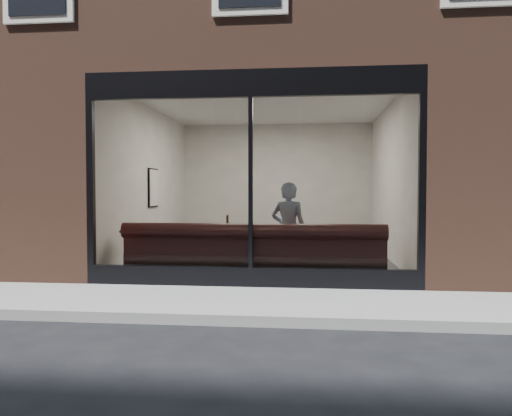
# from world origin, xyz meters

# --- Properties ---
(ground) EXTENTS (120.00, 120.00, 0.00)m
(ground) POSITION_xyz_m (0.00, 0.00, 0.00)
(ground) COLOR black
(ground) RESTS_ON ground
(sidewalk_near) EXTENTS (40.00, 2.00, 0.01)m
(sidewalk_near) POSITION_xyz_m (0.00, 1.00, 0.01)
(sidewalk_near) COLOR gray
(sidewalk_near) RESTS_ON ground
(kerb_near) EXTENTS (40.00, 0.10, 0.12)m
(kerb_near) POSITION_xyz_m (0.00, -0.05, 0.06)
(kerb_near) COLOR gray
(kerb_near) RESTS_ON ground
(host_building_pier_left) EXTENTS (2.50, 12.00, 3.20)m
(host_building_pier_left) POSITION_xyz_m (-3.75, 8.00, 1.60)
(host_building_pier_left) COLOR brown
(host_building_pier_left) RESTS_ON ground
(host_building_pier_right) EXTENTS (2.50, 12.00, 3.20)m
(host_building_pier_right) POSITION_xyz_m (3.75, 8.00, 1.60)
(host_building_pier_right) COLOR brown
(host_building_pier_right) RESTS_ON ground
(host_building_backfill) EXTENTS (5.00, 6.00, 3.20)m
(host_building_backfill) POSITION_xyz_m (0.00, 11.00, 1.60)
(host_building_backfill) COLOR brown
(host_building_backfill) RESTS_ON ground
(cafe_floor) EXTENTS (6.00, 6.00, 0.00)m
(cafe_floor) POSITION_xyz_m (0.00, 5.00, 0.02)
(cafe_floor) COLOR #2D2D30
(cafe_floor) RESTS_ON ground
(cafe_ceiling) EXTENTS (6.00, 6.00, 0.00)m
(cafe_ceiling) POSITION_xyz_m (0.00, 5.00, 3.19)
(cafe_ceiling) COLOR white
(cafe_ceiling) RESTS_ON host_building_upper
(cafe_wall_back) EXTENTS (5.00, 0.00, 5.00)m
(cafe_wall_back) POSITION_xyz_m (0.00, 7.99, 1.60)
(cafe_wall_back) COLOR beige
(cafe_wall_back) RESTS_ON ground
(cafe_wall_left) EXTENTS (0.00, 6.00, 6.00)m
(cafe_wall_left) POSITION_xyz_m (-2.49, 5.00, 1.60)
(cafe_wall_left) COLOR beige
(cafe_wall_left) RESTS_ON ground
(cafe_wall_right) EXTENTS (0.00, 6.00, 6.00)m
(cafe_wall_right) POSITION_xyz_m (2.49, 5.00, 1.60)
(cafe_wall_right) COLOR beige
(cafe_wall_right) RESTS_ON ground
(storefront_kick) EXTENTS (5.00, 0.10, 0.30)m
(storefront_kick) POSITION_xyz_m (0.00, 2.05, 0.15)
(storefront_kick) COLOR black
(storefront_kick) RESTS_ON ground
(storefront_header) EXTENTS (5.00, 0.10, 0.40)m
(storefront_header) POSITION_xyz_m (0.00, 2.05, 3.00)
(storefront_header) COLOR black
(storefront_header) RESTS_ON host_building_upper
(storefront_mullion) EXTENTS (0.06, 0.10, 2.50)m
(storefront_mullion) POSITION_xyz_m (0.00, 2.05, 1.55)
(storefront_mullion) COLOR black
(storefront_mullion) RESTS_ON storefront_kick
(storefront_glass) EXTENTS (4.80, 0.00, 4.80)m
(storefront_glass) POSITION_xyz_m (0.00, 2.02, 1.55)
(storefront_glass) COLOR white
(storefront_glass) RESTS_ON storefront_kick
(banquette) EXTENTS (4.00, 0.55, 0.45)m
(banquette) POSITION_xyz_m (0.00, 2.45, 0.23)
(banquette) COLOR #371814
(banquette) RESTS_ON cafe_floor
(person) EXTENTS (0.64, 0.49, 1.58)m
(person) POSITION_xyz_m (0.53, 2.78, 0.79)
(person) COLOR #ADC7E0
(person) RESTS_ON cafe_floor
(cafe_table_left) EXTENTS (0.78, 0.78, 0.04)m
(cafe_table_left) POSITION_xyz_m (-1.94, 3.02, 0.74)
(cafe_table_left) COLOR black
(cafe_table_left) RESTS_ON cafe_floor
(cafe_table_right) EXTENTS (0.62, 0.62, 0.04)m
(cafe_table_right) POSITION_xyz_m (1.69, 3.57, 0.74)
(cafe_table_right) COLOR black
(cafe_table_right) RESTS_ON cafe_floor
(cafe_chair_left) EXTENTS (0.47, 0.47, 0.04)m
(cafe_chair_left) POSITION_xyz_m (-0.93, 4.47, 0.24)
(cafe_chair_left) COLOR black
(cafe_chair_left) RESTS_ON cafe_floor
(wall_poster) EXTENTS (0.02, 0.58, 0.77)m
(wall_poster) POSITION_xyz_m (-2.45, 5.17, 1.49)
(wall_poster) COLOR white
(wall_poster) RESTS_ON cafe_wall_left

